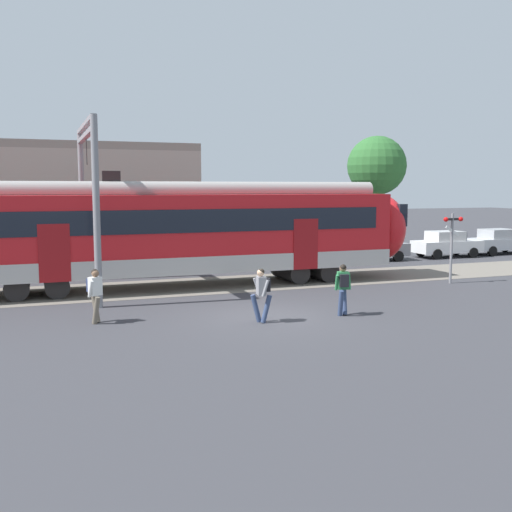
# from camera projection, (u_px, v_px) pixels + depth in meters

# --- Properties ---
(ground_plane) EXTENTS (160.00, 160.00, 0.00)m
(ground_plane) POSITION_uv_depth(u_px,v_px,m) (267.00, 317.00, 19.02)
(ground_plane) COLOR #38383D
(pedestrian_white) EXTENTS (0.50, 0.71, 1.67)m
(pedestrian_white) POSITION_uv_depth(u_px,v_px,m) (95.00, 291.00, 18.02)
(pedestrian_white) COLOR #6B6051
(pedestrian_white) RESTS_ON ground
(pedestrian_grey) EXTENTS (0.63, 0.57, 1.67)m
(pedestrian_grey) POSITION_uv_depth(u_px,v_px,m) (262.00, 290.00, 18.11)
(pedestrian_grey) COLOR navy
(pedestrian_grey) RESTS_ON ground
(pedestrian_green) EXTENTS (0.62, 0.60, 1.67)m
(pedestrian_green) POSITION_uv_depth(u_px,v_px,m) (343.00, 285.00, 19.09)
(pedestrian_green) COLOR navy
(pedestrian_green) RESTS_ON ground
(parked_car_grey) EXTENTS (4.05, 1.86, 1.54)m
(parked_car_grey) POSITION_uv_depth(u_px,v_px,m) (371.00, 247.00, 33.34)
(parked_car_grey) COLOR gray
(parked_car_grey) RESTS_ON ground
(parked_car_white) EXTENTS (4.04, 1.83, 1.54)m
(parked_car_white) POSITION_uv_depth(u_px,v_px,m) (447.00, 244.00, 35.10)
(parked_car_white) COLOR silver
(parked_car_white) RESTS_ON ground
(parked_car_silver) EXTENTS (4.04, 1.83, 1.54)m
(parked_car_silver) POSITION_uv_depth(u_px,v_px,m) (499.00, 241.00, 36.84)
(parked_car_silver) COLOR #B7BABF
(parked_car_silver) RESTS_ON ground
(catenary_gantry) EXTENTS (0.24, 6.64, 6.53)m
(catenary_gantry) POSITION_uv_depth(u_px,v_px,m) (88.00, 182.00, 22.98)
(catenary_gantry) COLOR gray
(catenary_gantry) RESTS_ON ground
(crossing_signal) EXTENTS (0.96, 0.22, 3.00)m
(crossing_signal) POSITION_uv_depth(u_px,v_px,m) (452.00, 237.00, 25.41)
(crossing_signal) COLOR gray
(crossing_signal) RESTS_ON ground
(background_building) EXTENTS (16.17, 5.00, 9.20)m
(background_building) POSITION_uv_depth(u_px,v_px,m) (41.00, 204.00, 31.54)
(background_building) COLOR #B2A899
(background_building) RESTS_ON ground
(street_tree_right) EXTENTS (3.71, 3.71, 7.31)m
(street_tree_right) POSITION_uv_depth(u_px,v_px,m) (377.00, 166.00, 37.67)
(street_tree_right) COLOR brown
(street_tree_right) RESTS_ON ground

